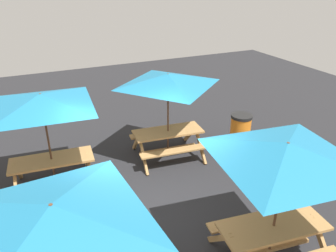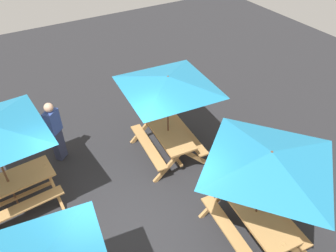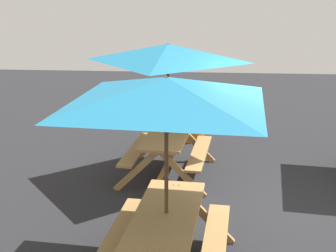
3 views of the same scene
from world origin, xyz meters
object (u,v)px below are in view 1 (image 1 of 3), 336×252
(picnic_table_3, at_px, (285,161))
(trash_bin_orange, at_px, (240,131))
(picnic_table_1, at_px, (168,86))
(picnic_table_2, at_px, (55,227))
(picnic_table_0, at_px, (43,108))

(picnic_table_3, height_order, trash_bin_orange, picnic_table_3)
(picnic_table_1, relative_size, picnic_table_2, 0.83)
(picnic_table_0, relative_size, trash_bin_orange, 2.88)
(picnic_table_2, relative_size, trash_bin_orange, 2.88)
(picnic_table_1, distance_m, picnic_table_2, 5.08)
(picnic_table_0, xyz_separation_m, trash_bin_orange, (-5.02, 0.12, -1.49))
(picnic_table_0, relative_size, picnic_table_1, 1.21)
(picnic_table_1, bearing_deg, picnic_table_0, 10.07)
(picnic_table_2, bearing_deg, picnic_table_3, 86.10)
(picnic_table_1, height_order, picnic_table_2, same)
(picnic_table_0, bearing_deg, picnic_table_3, 134.32)
(picnic_table_0, distance_m, picnic_table_2, 3.74)
(picnic_table_3, bearing_deg, picnic_table_1, -81.11)
(picnic_table_1, distance_m, trash_bin_orange, 2.58)
(picnic_table_1, xyz_separation_m, picnic_table_2, (3.17, 3.96, 0.00))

